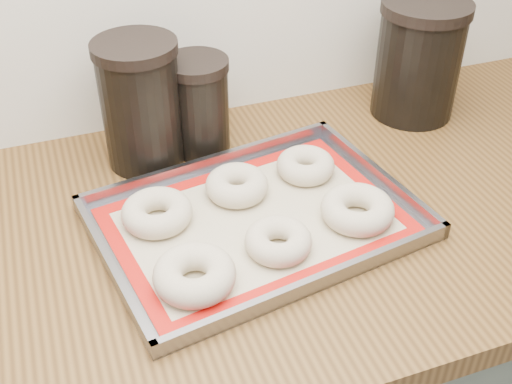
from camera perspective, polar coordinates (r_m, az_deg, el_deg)
name	(u,v)px	position (r m, az deg, el deg)	size (l,w,h in m)	color
cabinet	(346,371)	(1.38, 8.00, -15.48)	(3.00, 0.65, 0.86)	slate
countertop	(369,198)	(1.06, 10.03, -0.53)	(3.06, 0.68, 0.04)	brown
baking_tray	(256,220)	(0.96, 0.00, -2.53)	(0.51, 0.40, 0.03)	gray
baking_mat	(256,221)	(0.96, 0.00, -2.62)	(0.46, 0.35, 0.00)	#C6B793
bagel_front_left	(194,275)	(0.85, -5.49, -7.32)	(0.11, 0.11, 0.04)	beige
bagel_front_mid	(278,241)	(0.90, 2.00, -4.37)	(0.10, 0.10, 0.03)	beige
bagel_front_right	(357,209)	(0.97, 9.00, -1.53)	(0.11, 0.11, 0.04)	beige
bagel_back_left	(157,212)	(0.96, -8.79, -1.81)	(0.11, 0.11, 0.04)	beige
bagel_back_mid	(237,185)	(1.00, -1.71, 0.61)	(0.10, 0.10, 0.04)	beige
bagel_back_right	(306,165)	(1.05, 4.43, 2.37)	(0.10, 0.10, 0.04)	beige
canister_left	(141,104)	(1.06, -10.20, 7.72)	(0.13, 0.13, 0.22)	black
canister_mid	(198,105)	(1.10, -5.16, 7.69)	(0.11, 0.11, 0.17)	black
canister_right	(419,59)	(1.23, 14.25, 11.37)	(0.16, 0.16, 0.22)	black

